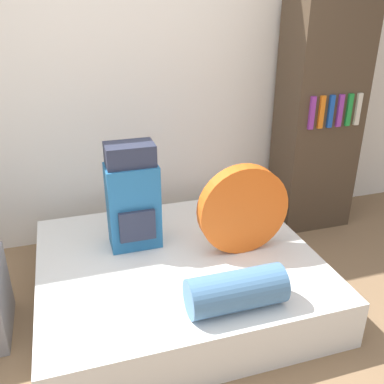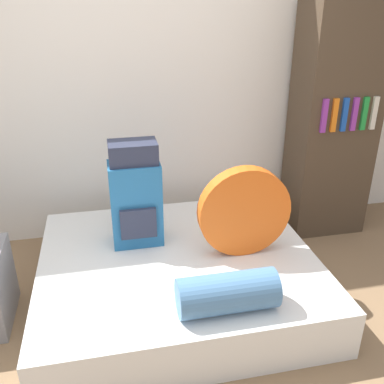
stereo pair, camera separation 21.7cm
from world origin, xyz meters
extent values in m
plane|color=#846647|center=(0.00, 0.00, 0.00)|extent=(16.00, 16.00, 0.00)
cube|color=white|center=(0.00, 1.72, 1.30)|extent=(8.00, 0.05, 2.60)
cube|color=white|center=(0.23, 0.70, 0.16)|extent=(1.77, 1.54, 0.32)
cube|color=#23669E|center=(-0.01, 0.95, 0.60)|extent=(0.33, 0.22, 0.57)
cube|color=#282D42|center=(-0.01, 0.96, 0.96)|extent=(0.31, 0.20, 0.14)
cube|color=#282D42|center=(-0.01, 0.82, 0.52)|extent=(0.23, 0.03, 0.21)
cylinder|color=#E05B19|center=(0.65, 0.66, 0.61)|extent=(0.60, 0.10, 0.60)
cylinder|color=teal|center=(0.39, 0.13, 0.42)|extent=(0.54, 0.22, 0.22)
cube|color=#473828|center=(1.64, 1.42, 0.92)|extent=(0.62, 0.41, 1.84)
cube|color=purple|center=(1.43, 1.20, 1.05)|extent=(0.04, 0.02, 0.25)
cube|color=orange|center=(1.51, 1.20, 1.05)|extent=(0.04, 0.02, 0.25)
cube|color=#194CB2|center=(1.59, 1.20, 1.05)|extent=(0.04, 0.02, 0.25)
cube|color=purple|center=(1.68, 1.20, 1.05)|extent=(0.04, 0.02, 0.25)
cube|color=#1E8E38|center=(1.76, 1.20, 1.05)|extent=(0.04, 0.02, 0.25)
cube|color=beige|center=(1.84, 1.20, 1.05)|extent=(0.04, 0.02, 0.25)
camera|label=1|loc=(-0.38, -1.58, 1.86)|focal=40.00mm
camera|label=2|loc=(-0.17, -1.63, 1.86)|focal=40.00mm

